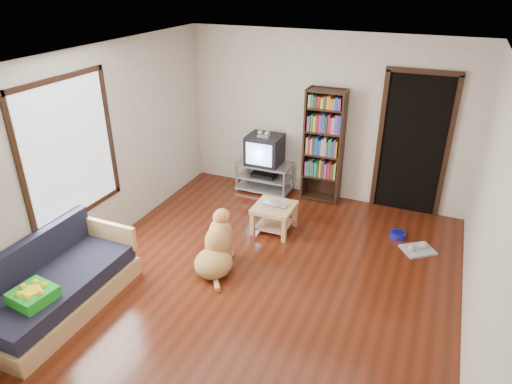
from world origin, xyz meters
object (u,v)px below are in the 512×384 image
at_px(dog, 217,249).
at_px(tv_stand, 264,176).
at_px(green_cushion, 33,295).
at_px(crt_tv, 265,149).
at_px(coffee_table, 274,213).
at_px(laptop, 274,206).
at_px(bookshelf, 324,140).
at_px(sofa, 57,288).
at_px(grey_rag, 418,250).
at_px(dog_bowl, 398,235).

bearing_deg(dog, tv_stand, 97.25).
xyz_separation_m(green_cushion, crt_tv, (0.85, 4.04, 0.26)).
bearing_deg(crt_tv, coffee_table, -62.28).
xyz_separation_m(laptop, dog, (-0.33, -1.09, -0.14)).
distance_m(laptop, crt_tv, 1.40).
relative_size(laptop, bookshelf, 0.20).
xyz_separation_m(laptop, tv_stand, (-0.62, 1.19, -0.14)).
bearing_deg(sofa, coffee_table, 57.19).
height_order(laptop, coffee_table, laptop).
bearing_deg(grey_rag, bookshelf, 148.52).
xyz_separation_m(laptop, sofa, (-1.59, -2.44, -0.15)).
bearing_deg(bookshelf, grey_rag, -31.48).
xyz_separation_m(tv_stand, bookshelf, (0.95, 0.09, 0.73)).
bearing_deg(tv_stand, dog_bowl, -16.06).
distance_m(dog_bowl, grey_rag, 0.39).
distance_m(laptop, tv_stand, 1.35).
xyz_separation_m(dog_bowl, dog, (-2.00, -1.62, 0.23)).
bearing_deg(laptop, crt_tv, 118.44).
bearing_deg(sofa, grey_rag, 37.41).
height_order(green_cushion, bookshelf, bookshelf).
bearing_deg(laptop, dog, -105.57).
relative_size(laptop, tv_stand, 0.39).
xyz_separation_m(laptop, bookshelf, (0.33, 1.28, 0.59)).
bearing_deg(grey_rag, dog_bowl, 140.19).
distance_m(bookshelf, sofa, 4.26).
bearing_deg(coffee_table, tv_stand, 118.17).
bearing_deg(green_cushion, tv_stand, 85.12).
height_order(laptop, bookshelf, bookshelf).
relative_size(crt_tv, dog, 0.65).
distance_m(grey_rag, coffee_table, 2.00).
relative_size(green_cushion, tv_stand, 0.41).
height_order(crt_tv, dog, crt_tv).
distance_m(laptop, coffee_table, 0.14).
xyz_separation_m(bookshelf, dog, (-0.66, -2.37, -0.73)).
bearing_deg(bookshelf, crt_tv, -175.68).
bearing_deg(crt_tv, laptop, -62.87).
relative_size(tv_stand, dog, 1.02).
bearing_deg(coffee_table, grey_rag, 7.26).
bearing_deg(green_cushion, crt_tv, 85.18).
distance_m(dog_bowl, bookshelf, 1.81).
distance_m(laptop, sofa, 2.92).
bearing_deg(dog, laptop, 73.12).
distance_m(tv_stand, crt_tv, 0.47).
bearing_deg(coffee_table, dog, -106.45).
bearing_deg(coffee_table, laptop, -90.00).
relative_size(grey_rag, bookshelf, 0.22).
relative_size(green_cushion, bookshelf, 0.21).
relative_size(dog_bowl, coffee_table, 0.40).
relative_size(tv_stand, coffee_table, 1.64).
distance_m(crt_tv, sofa, 3.81).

